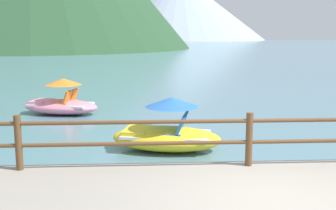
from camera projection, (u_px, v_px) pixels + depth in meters
ground_plane at (160, 58)px, 45.32m from camera, size 200.00×200.00×0.00m
dock_railing at (249, 134)px, 7.33m from camera, size 23.92×0.12×0.95m
pedal_boat_0 at (61, 103)px, 14.13m from camera, size 2.83×1.91×1.21m
pedal_boat_2 at (167, 133)px, 9.78m from camera, size 2.78×1.83×1.25m
distant_peak at (181, 8)px, 148.42m from camera, size 59.28×59.28×22.33m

